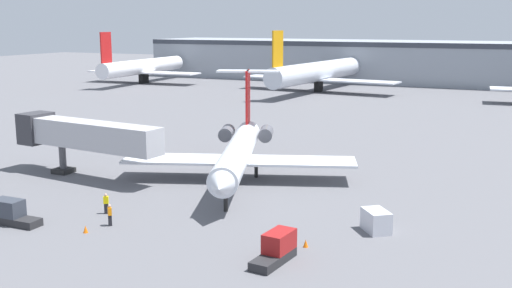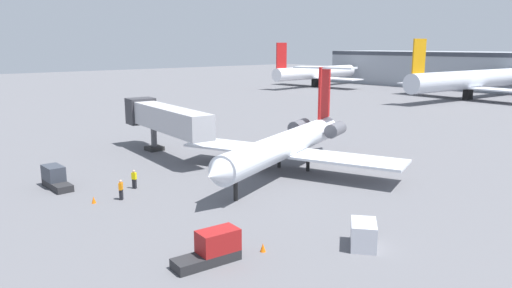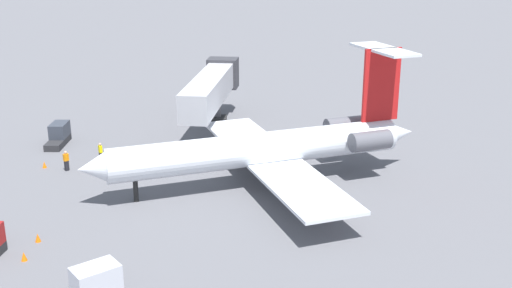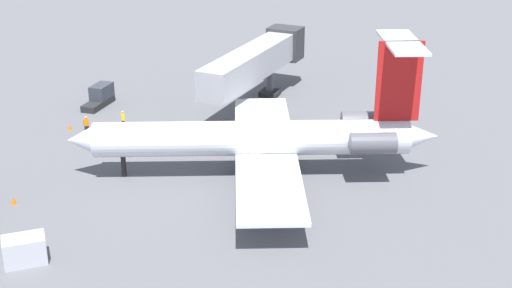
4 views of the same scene
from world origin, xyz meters
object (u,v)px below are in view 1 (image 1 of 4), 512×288
Objects in this scene: jet_bridge at (80,134)px; cargo_container_uld at (376,221)px; traffic_cone_far at (86,229)px; parked_airliner_west_mid at (319,72)px; regional_jet at (239,149)px; parked_airliner_west_end at (143,67)px; traffic_cone_near at (306,243)px; ground_crew_marshaller at (110,215)px; baggage_tug_lead at (12,213)px; baggage_tug_trailing at (277,249)px; traffic_cone_mid at (273,238)px; ground_crew_loader at (106,203)px.

cargo_container_uld is at bearing -7.59° from jet_bridge.
jet_bridge is 6.19× the size of cargo_container_uld.
parked_airliner_west_mid is at bearing 98.71° from traffic_cone_far.
traffic_cone_far is at bearing -49.00° from jet_bridge.
traffic_cone_far is at bearing -100.44° from regional_jet.
parked_airliner_west_end is 46.84m from parked_airliner_west_mid.
jet_bridge is 29.14m from traffic_cone_near.
ground_crew_marshaller is 0.60× the size of cargo_container_uld.
parked_airliner_west_end reaches higher than cargo_container_uld.
baggage_tug_lead is 6.55m from traffic_cone_far.
baggage_tug_trailing is at bearing -4.91° from ground_crew_marshaller.
baggage_tug_trailing is 7.51× the size of traffic_cone_near.
baggage_tug_trailing is at bearing 3.21° from traffic_cone_far.
cargo_container_uld is (18.76, 7.10, -0.04)m from ground_crew_marshaller.
traffic_cone_mid is at bearing 8.52° from ground_crew_marshaller.
parked_airliner_west_mid is (-15.32, 93.77, 3.60)m from ground_crew_marshaller.
traffic_cone_mid is 118.57m from parked_airliner_west_end.
parked_airliner_west_mid is (-14.68, 95.83, 4.18)m from traffic_cone_far.
traffic_cone_near is at bearing -124.96° from cargo_container_uld.
traffic_cone_far is (6.48, 0.73, -0.56)m from baggage_tug_lead.
ground_crew_marshaller is 0.42× the size of baggage_tug_lead.
parked_airliner_west_end is at bearing 130.12° from regional_jet.
traffic_cone_near and traffic_cone_far have the same top height.
parked_airliner_west_end is 0.83× the size of parked_airliner_west_mid.
jet_bridge is 31.42m from cargo_container_uld.
regional_jet is 79.22m from parked_airliner_west_mid.
jet_bridge is 31.98× the size of traffic_cone_far.
parked_airliner_west_mid is at bearing 92.17° from jet_bridge.
regional_jet is 0.61× the size of parked_airliner_west_mid.
regional_jet is 47.37× the size of traffic_cone_far.
traffic_cone_mid is (-2.41, -0.00, 0.00)m from traffic_cone_near.
regional_jet is at bearing 62.94° from baggage_tug_lead.
traffic_cone_mid is at bearing 13.30° from baggage_tug_lead.
baggage_tug_trailing is 9.46m from cargo_container_uld.
ground_crew_marshaller is 3.14m from ground_crew_loader.
baggage_tug_trailing reaches higher than cargo_container_uld.
ground_crew_marshaller is at bearing -159.27° from cargo_container_uld.
cargo_container_uld is 5.16× the size of traffic_cone_far.
regional_jet is at bearing 129.88° from traffic_cone_near.
jet_bridge is 82.60m from parked_airliner_west_mid.
baggage_tug_trailing reaches higher than ground_crew_marshaller.
parked_airliner_west_mid reaches higher than traffic_cone_far.
baggage_tug_trailing is 0.12× the size of parked_airliner_west_end.
ground_crew_marshaller is at bearing -171.48° from traffic_cone_mid.
ground_crew_marshaller is at bearing 72.75° from traffic_cone_far.
ground_crew_loader is 92.48m from parked_airliner_west_mid.
regional_jet reaches higher than traffic_cone_near.
ground_crew_marshaller is 0.41× the size of baggage_tug_trailing.
ground_crew_loader is 0.05× the size of parked_airliner_west_end.
ground_crew_loader reaches higher than traffic_cone_far.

